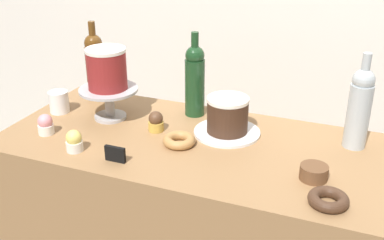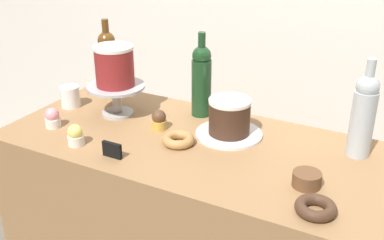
{
  "view_description": "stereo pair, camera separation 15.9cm",
  "coord_description": "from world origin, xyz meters",
  "px_view_note": "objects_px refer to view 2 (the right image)",
  "views": [
    {
      "loc": [
        0.53,
        -1.35,
        1.64
      ],
      "look_at": [
        0.0,
        0.0,
        0.98
      ],
      "focal_mm": 43.98,
      "sensor_mm": 36.0,
      "label": 1
    },
    {
      "loc": [
        0.68,
        -1.28,
        1.64
      ],
      "look_at": [
        0.0,
        0.0,
        0.98
      ],
      "focal_mm": 43.98,
      "sensor_mm": 36.0,
      "label": 2
    }
  ],
  "objects_px": {
    "cookie_stack": "(307,179)",
    "chocolate_round_cake": "(229,116)",
    "cupcake_lemon": "(75,135)",
    "price_sign_chalkboard": "(112,150)",
    "cake_stand_pedestal": "(117,95)",
    "cupcake_strawberry": "(53,118)",
    "cupcake_chocolate": "(159,120)",
    "wine_bottle_green": "(201,79)",
    "wine_bottle_clear": "(363,114)",
    "donut_chocolate": "(316,208)",
    "coffee_cup_ceramic": "(70,97)",
    "white_layer_cake": "(114,66)",
    "donut_maple": "(178,140)",
    "wine_bottle_amber": "(108,62)"
  },
  "relations": [
    {
      "from": "donut_chocolate",
      "to": "coffee_cup_ceramic",
      "type": "relative_size",
      "value": 1.32
    },
    {
      "from": "cake_stand_pedestal",
      "to": "coffee_cup_ceramic",
      "type": "xyz_separation_m",
      "value": [
        -0.22,
        -0.02,
        -0.04
      ]
    },
    {
      "from": "donut_maple",
      "to": "price_sign_chalkboard",
      "type": "height_order",
      "value": "price_sign_chalkboard"
    },
    {
      "from": "cake_stand_pedestal",
      "to": "donut_maple",
      "type": "distance_m",
      "value": 0.35
    },
    {
      "from": "cupcake_chocolate",
      "to": "wine_bottle_green",
      "type": "bearing_deg",
      "value": 67.94
    },
    {
      "from": "white_layer_cake",
      "to": "cupcake_chocolate",
      "type": "relative_size",
      "value": 2.06
    },
    {
      "from": "cupcake_lemon",
      "to": "price_sign_chalkboard",
      "type": "distance_m",
      "value": 0.16
    },
    {
      "from": "cupcake_lemon",
      "to": "wine_bottle_green",
      "type": "bearing_deg",
      "value": 58.56
    },
    {
      "from": "coffee_cup_ceramic",
      "to": "wine_bottle_green",
      "type": "bearing_deg",
      "value": 19.32
    },
    {
      "from": "cupcake_chocolate",
      "to": "cupcake_lemon",
      "type": "xyz_separation_m",
      "value": [
        -0.18,
        -0.24,
        0.0
      ]
    },
    {
      "from": "cupcake_chocolate",
      "to": "cookie_stack",
      "type": "xyz_separation_m",
      "value": [
        0.58,
        -0.13,
        -0.01
      ]
    },
    {
      "from": "cupcake_lemon",
      "to": "cupcake_strawberry",
      "type": "bearing_deg",
      "value": 157.19
    },
    {
      "from": "cookie_stack",
      "to": "donut_maple",
      "type": "bearing_deg",
      "value": 173.03
    },
    {
      "from": "white_layer_cake",
      "to": "cupcake_chocolate",
      "type": "bearing_deg",
      "value": -9.58
    },
    {
      "from": "cupcake_chocolate",
      "to": "donut_maple",
      "type": "bearing_deg",
      "value": -30.46
    },
    {
      "from": "wine_bottle_green",
      "to": "price_sign_chalkboard",
      "type": "relative_size",
      "value": 4.65
    },
    {
      "from": "donut_chocolate",
      "to": "white_layer_cake",
      "type": "bearing_deg",
      "value": 161.64
    },
    {
      "from": "cupcake_lemon",
      "to": "price_sign_chalkboard",
      "type": "bearing_deg",
      "value": -4.65
    },
    {
      "from": "wine_bottle_clear",
      "to": "donut_maple",
      "type": "height_order",
      "value": "wine_bottle_clear"
    },
    {
      "from": "wine_bottle_amber",
      "to": "price_sign_chalkboard",
      "type": "relative_size",
      "value": 4.65
    },
    {
      "from": "wine_bottle_clear",
      "to": "coffee_cup_ceramic",
      "type": "relative_size",
      "value": 3.83
    },
    {
      "from": "wine_bottle_clear",
      "to": "price_sign_chalkboard",
      "type": "bearing_deg",
      "value": -150.78
    },
    {
      "from": "wine_bottle_clear",
      "to": "cookie_stack",
      "type": "relative_size",
      "value": 3.87
    },
    {
      "from": "cake_stand_pedestal",
      "to": "cupcake_lemon",
      "type": "xyz_separation_m",
      "value": [
        0.03,
        -0.27,
        -0.05
      ]
    },
    {
      "from": "cake_stand_pedestal",
      "to": "chocolate_round_cake",
      "type": "distance_m",
      "value": 0.46
    },
    {
      "from": "cookie_stack",
      "to": "coffee_cup_ceramic",
      "type": "relative_size",
      "value": 0.99
    },
    {
      "from": "white_layer_cake",
      "to": "cupcake_strawberry",
      "type": "height_order",
      "value": "white_layer_cake"
    },
    {
      "from": "wine_bottle_green",
      "to": "wine_bottle_clear",
      "type": "distance_m",
      "value": 0.6
    },
    {
      "from": "chocolate_round_cake",
      "to": "price_sign_chalkboard",
      "type": "xyz_separation_m",
      "value": [
        -0.27,
        -0.32,
        -0.05
      ]
    },
    {
      "from": "wine_bottle_green",
      "to": "cupcake_chocolate",
      "type": "bearing_deg",
      "value": -112.06
    },
    {
      "from": "chocolate_round_cake",
      "to": "donut_chocolate",
      "type": "relative_size",
      "value": 1.32
    },
    {
      "from": "price_sign_chalkboard",
      "to": "cookie_stack",
      "type": "bearing_deg",
      "value": 11.7
    },
    {
      "from": "cake_stand_pedestal",
      "to": "wine_bottle_clear",
      "type": "relative_size",
      "value": 0.68
    },
    {
      "from": "chocolate_round_cake",
      "to": "wine_bottle_green",
      "type": "xyz_separation_m",
      "value": [
        -0.17,
        0.12,
        0.07
      ]
    },
    {
      "from": "cupcake_strawberry",
      "to": "coffee_cup_ceramic",
      "type": "height_order",
      "value": "coffee_cup_ceramic"
    },
    {
      "from": "wine_bottle_clear",
      "to": "cookie_stack",
      "type": "xyz_separation_m",
      "value": [
        -0.1,
        -0.27,
        -0.12
      ]
    },
    {
      "from": "wine_bottle_green",
      "to": "cookie_stack",
      "type": "distance_m",
      "value": 0.61
    },
    {
      "from": "chocolate_round_cake",
      "to": "cookie_stack",
      "type": "xyz_separation_m",
      "value": [
        0.33,
        -0.2,
        -0.05
      ]
    },
    {
      "from": "cupcake_lemon",
      "to": "price_sign_chalkboard",
      "type": "relative_size",
      "value": 1.06
    },
    {
      "from": "cupcake_strawberry",
      "to": "wine_bottle_amber",
      "type": "bearing_deg",
      "value": 92.18
    },
    {
      "from": "white_layer_cake",
      "to": "wine_bottle_green",
      "type": "relative_size",
      "value": 0.47
    },
    {
      "from": "chocolate_round_cake",
      "to": "cupcake_strawberry",
      "type": "xyz_separation_m",
      "value": [
        -0.6,
        -0.24,
        -0.04
      ]
    },
    {
      "from": "cupcake_chocolate",
      "to": "donut_maple",
      "type": "relative_size",
      "value": 0.66
    },
    {
      "from": "cake_stand_pedestal",
      "to": "cupcake_strawberry",
      "type": "xyz_separation_m",
      "value": [
        -0.14,
        -0.2,
        -0.05
      ]
    },
    {
      "from": "chocolate_round_cake",
      "to": "cupcake_strawberry",
      "type": "distance_m",
      "value": 0.65
    },
    {
      "from": "cake_stand_pedestal",
      "to": "wine_bottle_amber",
      "type": "bearing_deg",
      "value": 134.28
    },
    {
      "from": "wine_bottle_amber",
      "to": "cupcake_lemon",
      "type": "relative_size",
      "value": 4.38
    },
    {
      "from": "cookie_stack",
      "to": "chocolate_round_cake",
      "type": "bearing_deg",
      "value": 149.25
    },
    {
      "from": "chocolate_round_cake",
      "to": "wine_bottle_green",
      "type": "distance_m",
      "value": 0.22
    },
    {
      "from": "wine_bottle_amber",
      "to": "wine_bottle_clear",
      "type": "distance_m",
      "value": 1.04
    }
  ]
}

